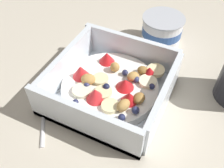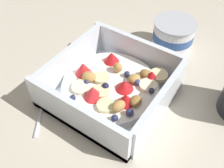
% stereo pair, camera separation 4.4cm
% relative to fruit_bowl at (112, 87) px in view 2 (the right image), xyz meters
% --- Properties ---
extents(ground_plane, '(2.40, 2.40, 0.00)m').
position_rel_fruit_bowl_xyz_m(ground_plane, '(-0.00, -0.01, -0.02)').
color(ground_plane, beige).
extents(fruit_bowl, '(0.19, 0.19, 0.07)m').
position_rel_fruit_bowl_xyz_m(fruit_bowl, '(0.00, 0.00, 0.00)').
color(fruit_bowl, white).
rests_on(fruit_bowl, ground).
extents(spoon, '(0.11, 0.15, 0.01)m').
position_rel_fruit_bowl_xyz_m(spoon, '(-0.12, -0.04, -0.02)').
color(spoon, silver).
rests_on(spoon, ground).
extents(yogurt_cup, '(0.09, 0.09, 0.06)m').
position_rel_fruit_bowl_xyz_m(yogurt_cup, '(0.03, 0.19, 0.01)').
color(yogurt_cup, white).
rests_on(yogurt_cup, ground).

